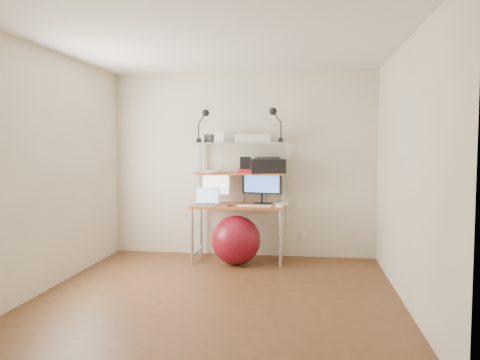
% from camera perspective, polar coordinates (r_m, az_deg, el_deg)
% --- Properties ---
extents(room, '(3.60, 3.60, 3.60)m').
position_cam_1_polar(room, '(4.64, -2.68, 1.08)').
color(room, brown).
rests_on(room, ground).
extents(computer_desk, '(1.20, 0.60, 1.57)m').
position_cam_1_polar(computer_desk, '(6.14, -0.09, -0.96)').
color(computer_desk, '#B55E23').
rests_on(computer_desk, ground).
extents(desktop, '(1.20, 0.60, 0.00)m').
position_cam_1_polar(desktop, '(6.10, -0.17, -3.03)').
color(desktop, '#B55E23').
rests_on(desktop, computer_desk).
extents(mid_shelf, '(1.18, 0.34, 0.00)m').
position_cam_1_polar(mid_shelf, '(6.19, -0.00, 0.90)').
color(mid_shelf, '#B55E23').
rests_on(mid_shelf, computer_desk).
extents(top_shelf, '(1.18, 0.34, 0.00)m').
position_cam_1_polar(top_shelf, '(6.18, -0.00, 4.60)').
color(top_shelf, '#B9BABF').
rests_on(top_shelf, computer_desk).
extents(floor, '(3.60, 3.60, 0.00)m').
position_cam_1_polar(floor, '(4.86, -2.63, -13.79)').
color(floor, brown).
rests_on(floor, ground).
extents(wall_outlet, '(0.08, 0.01, 0.12)m').
position_cam_1_polar(wall_outlet, '(6.45, 7.82, -6.64)').
color(wall_outlet, white).
rests_on(wall_outlet, room).
extents(monitor_silver, '(0.38, 0.16, 0.42)m').
position_cam_1_polar(monitor_silver, '(6.21, -2.95, -0.83)').
color(monitor_silver, silver).
rests_on(monitor_silver, desktop).
extents(monitor_black, '(0.53, 0.18, 0.53)m').
position_cam_1_polar(monitor_black, '(6.19, 2.67, -0.44)').
color(monitor_black, black).
rests_on(monitor_black, desktop).
extents(laptop, '(0.35, 0.29, 0.28)m').
position_cam_1_polar(laptop, '(6.07, -4.03, -2.62)').
color(laptop, silver).
rests_on(laptop, desktop).
extents(keyboard, '(0.43, 0.14, 0.01)m').
position_cam_1_polar(keyboard, '(5.94, 1.76, -3.15)').
color(keyboard, white).
rests_on(keyboard, desktop).
extents(mouse, '(0.11, 0.09, 0.03)m').
position_cam_1_polar(mouse, '(5.90, 4.83, -3.15)').
color(mouse, white).
rests_on(mouse, desktop).
extents(mac_mini, '(0.25, 0.25, 0.04)m').
position_cam_1_polar(mac_mini, '(6.15, 4.76, -2.80)').
color(mac_mini, silver).
rests_on(mac_mini, desktop).
extents(phone, '(0.08, 0.12, 0.01)m').
position_cam_1_polar(phone, '(5.96, -1.24, -3.15)').
color(phone, black).
rests_on(phone, desktop).
extents(printer, '(0.51, 0.40, 0.21)m').
position_cam_1_polar(printer, '(6.14, 3.31, 1.79)').
color(printer, black).
rests_on(printer, mid_shelf).
extents(nas_cube, '(0.16, 0.16, 0.21)m').
position_cam_1_polar(nas_cube, '(6.21, 0.68, 1.87)').
color(nas_cube, black).
rests_on(nas_cube, mid_shelf).
extents(red_box, '(0.20, 0.15, 0.05)m').
position_cam_1_polar(red_box, '(6.08, 0.65, 1.09)').
color(red_box, red).
rests_on(red_box, mid_shelf).
extents(scanner, '(0.50, 0.38, 0.12)m').
position_cam_1_polar(scanner, '(6.18, 1.49, 5.12)').
color(scanner, white).
rests_on(scanner, top_shelf).
extents(box_white, '(0.13, 0.11, 0.15)m').
position_cam_1_polar(box_white, '(6.19, -2.50, 5.29)').
color(box_white, white).
rests_on(box_white, top_shelf).
extents(box_grey, '(0.14, 0.14, 0.11)m').
position_cam_1_polar(box_grey, '(6.29, -3.73, 5.08)').
color(box_grey, '#2A2A2C').
rests_on(box_grey, top_shelf).
extents(clip_lamp_left, '(0.17, 0.10, 0.43)m').
position_cam_1_polar(clip_lamp_left, '(6.19, -4.39, 7.52)').
color(clip_lamp_left, black).
rests_on(clip_lamp_left, top_shelf).
extents(clip_lamp_right, '(0.18, 0.10, 0.45)m').
position_cam_1_polar(clip_lamp_right, '(6.08, 4.25, 7.68)').
color(clip_lamp_right, black).
rests_on(clip_lamp_right, top_shelf).
extents(exercise_ball, '(0.62, 0.62, 0.62)m').
position_cam_1_polar(exercise_ball, '(5.98, -0.49, -7.33)').
color(exercise_ball, maroon).
rests_on(exercise_ball, floor).
extents(paper_stack, '(0.38, 0.42, 0.02)m').
position_cam_1_polar(paper_stack, '(6.25, -3.48, 1.03)').
color(paper_stack, white).
rests_on(paper_stack, mid_shelf).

